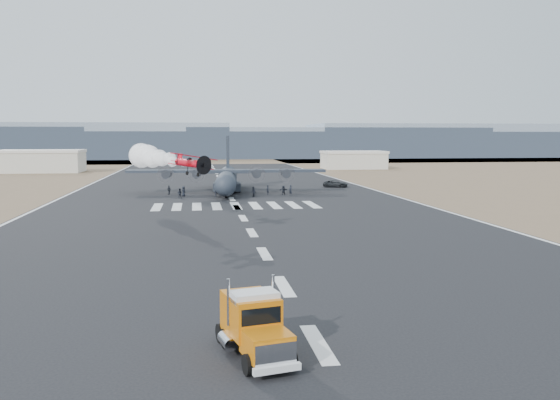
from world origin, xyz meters
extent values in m
plane|color=black|center=(0.00, 0.00, 0.00)|extent=(500.00, 500.00, 0.00)
cube|color=brown|center=(0.00, 230.00, 0.00)|extent=(500.00, 80.00, 0.00)
cube|color=gray|center=(-65.00, 260.00, 8.50)|extent=(150.00, 50.00, 17.00)
cube|color=gray|center=(0.00, 260.00, 6.50)|extent=(150.00, 50.00, 13.00)
cube|color=gray|center=(65.00, 260.00, 7.50)|extent=(150.00, 50.00, 15.00)
cube|color=gray|center=(130.00, 260.00, 8.50)|extent=(150.00, 50.00, 17.00)
cube|color=#B2AE9F|center=(-52.00, 145.00, 3.00)|extent=(24.00, 14.00, 6.00)
cube|color=beige|center=(-52.00, 145.00, 6.30)|extent=(24.50, 14.50, 0.80)
cube|color=#B2AE9F|center=(46.00, 150.00, 2.60)|extent=(20.00, 12.00, 5.20)
cube|color=beige|center=(46.00, 150.00, 5.50)|extent=(20.50, 12.50, 0.80)
cube|color=black|center=(-3.62, -12.33, 0.49)|extent=(2.31, 6.14, 0.22)
cube|color=orange|center=(-3.03, -14.95, 1.21)|extent=(2.48, 2.55, 1.16)
cube|color=silver|center=(-2.78, -16.03, 1.12)|extent=(1.94, 0.57, 0.98)
cube|color=white|center=(-2.74, -16.21, 0.49)|extent=(2.24, 0.76, 0.31)
cube|color=orange|center=(-3.38, -13.38, 1.96)|extent=(2.53, 2.06, 1.96)
cube|color=black|center=(-3.22, -14.12, 2.28)|extent=(1.94, 0.54, 0.80)
cube|color=white|center=(-3.44, -13.12, 2.99)|extent=(2.49, 1.89, 0.45)
cube|color=orange|center=(-3.74, -11.81, 1.70)|extent=(2.57, 2.24, 2.32)
cylinder|color=black|center=(-3.95, -15.52, 0.49)|extent=(0.57, 1.04, 0.98)
cylinder|color=black|center=(-1.95, -15.07, 0.49)|extent=(0.57, 1.04, 0.98)
cylinder|color=black|center=(-4.78, -11.87, 0.49)|extent=(0.57, 1.04, 0.98)
cylinder|color=black|center=(-2.78, -11.41, 0.49)|extent=(0.57, 1.04, 0.98)
cylinder|color=black|center=(-4.98, -11.00, 0.49)|extent=(0.57, 1.04, 0.98)
cylinder|color=black|center=(-2.98, -10.54, 0.49)|extent=(0.57, 1.04, 0.98)
cylinder|color=red|center=(-6.71, 22.93, 7.86)|extent=(2.15, 4.53, 0.81)
sphere|color=black|center=(-6.76, 23.10, 8.17)|extent=(0.63, 0.63, 0.63)
cylinder|color=black|center=(-6.04, 20.87, 7.86)|extent=(1.02, 0.79, 0.90)
cylinder|color=black|center=(-5.94, 20.57, 7.86)|extent=(1.89, 0.63, 1.98)
cube|color=red|center=(-6.59, 22.59, 7.54)|extent=(5.37, 2.50, 0.93)
cube|color=red|center=(-6.51, 22.33, 8.62)|extent=(5.53, 2.55, 0.95)
cube|color=red|center=(-7.34, 24.90, 8.31)|extent=(0.33, 0.80, 0.90)
cube|color=red|center=(-7.34, 24.90, 7.86)|extent=(1.91, 1.15, 0.07)
cylinder|color=black|center=(-7.17, 22.02, 6.78)|extent=(0.22, 0.41, 0.40)
cylinder|color=black|center=(-5.80, 22.46, 6.78)|extent=(0.22, 0.41, 0.40)
sphere|color=white|center=(-7.40, 25.07, 7.86)|extent=(0.63, 0.63, 0.63)
sphere|color=white|center=(-8.06, 27.12, 7.88)|extent=(0.92, 0.92, 0.92)
sphere|color=white|center=(-8.72, 29.18, 7.91)|extent=(1.21, 1.21, 1.21)
sphere|color=white|center=(-9.39, 31.23, 7.94)|extent=(1.49, 1.49, 1.49)
sphere|color=white|center=(-10.05, 33.29, 7.96)|extent=(1.78, 1.78, 1.78)
sphere|color=white|center=(-10.72, 35.34, 7.99)|extent=(2.07, 2.07, 2.07)
sphere|color=white|center=(-11.38, 37.40, 8.02)|extent=(2.36, 2.36, 2.36)
sphere|color=white|center=(-12.04, 39.45, 8.04)|extent=(2.65, 2.65, 2.65)
sphere|color=white|center=(-12.71, 41.51, 8.07)|extent=(2.93, 2.93, 2.93)
sphere|color=white|center=(-13.37, 43.57, 8.10)|extent=(3.22, 3.22, 3.22)
sphere|color=white|center=(-14.04, 45.62, 8.13)|extent=(3.51, 3.51, 3.51)
cylinder|color=#222733|center=(-0.15, 72.28, 2.43)|extent=(5.67, 26.36, 3.74)
sphere|color=#222733|center=(-1.12, 59.24, 2.43)|extent=(3.74, 3.74, 3.74)
cone|color=#222733|center=(0.82, 85.32, 2.43)|extent=(4.14, 5.87, 3.74)
cube|color=#222733|center=(-0.22, 71.35, 4.20)|extent=(37.55, 6.69, 0.47)
cylinder|color=#222733|center=(-11.43, 71.72, 3.74)|extent=(1.94, 3.66, 1.68)
cylinder|color=#3F3F44|center=(-11.57, 69.85, 3.74)|extent=(3.17, 0.28, 3.18)
cylinder|color=#222733|center=(-5.85, 71.30, 3.74)|extent=(1.94, 3.66, 1.68)
cylinder|color=#3F3F44|center=(-5.98, 69.44, 3.74)|extent=(3.17, 0.28, 3.18)
cylinder|color=#222733|center=(5.33, 70.47, 3.74)|extent=(1.94, 3.66, 1.68)
cylinder|color=#3F3F44|center=(5.19, 68.60, 3.74)|extent=(3.17, 0.28, 3.18)
cylinder|color=#222733|center=(10.92, 70.05, 3.74)|extent=(1.94, 3.66, 1.68)
cylinder|color=#3F3F44|center=(10.78, 68.19, 3.74)|extent=(3.17, 0.28, 3.18)
cube|color=#222733|center=(0.68, 83.46, 7.10)|extent=(0.87, 4.23, 7.47)
cube|color=#222733|center=(0.71, 83.92, 3.18)|extent=(13.25, 3.77, 0.33)
cube|color=#222733|center=(-2.13, 73.36, 1.03)|extent=(1.53, 5.67, 1.49)
cylinder|color=black|center=(-2.13, 73.36, 0.51)|extent=(0.54, 1.06, 1.03)
cube|color=#222733|center=(1.97, 73.06, 1.03)|extent=(1.53, 5.67, 1.49)
cylinder|color=black|center=(1.97, 73.06, 0.51)|extent=(0.54, 1.06, 1.03)
cylinder|color=black|center=(-0.92, 62.04, 0.42)|extent=(0.44, 0.87, 0.84)
imported|color=black|center=(23.23, 80.80, 0.74)|extent=(5.83, 4.09, 1.48)
imported|color=black|center=(7.06, 67.03, 0.87)|extent=(0.73, 0.79, 1.74)
imported|color=black|center=(3.99, 63.07, 0.91)|extent=(0.77, 1.00, 1.82)
imported|color=black|center=(-2.52, 64.74, 0.84)|extent=(0.71, 1.16, 1.68)
imported|color=black|center=(-11.03, 69.93, 0.81)|extent=(1.00, 1.04, 1.63)
imported|color=black|center=(-8.28, 65.89, 0.91)|extent=(0.90, 1.04, 1.82)
imported|color=black|center=(9.86, 65.92, 0.86)|extent=(1.64, 0.71, 1.72)
imported|color=black|center=(11.00, 64.89, 0.94)|extent=(0.84, 0.88, 1.88)
imported|color=black|center=(-8.91, 62.75, 0.87)|extent=(0.91, 0.64, 1.73)
camera|label=1|loc=(-6.20, -41.15, 10.72)|focal=38.00mm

